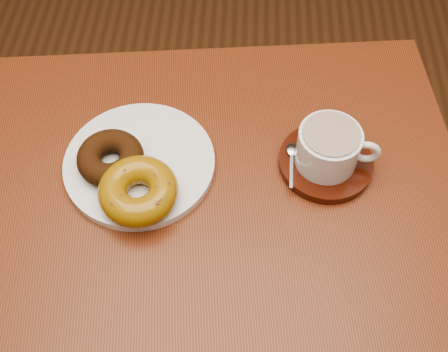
{
  "coord_description": "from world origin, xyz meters",
  "views": [
    {
      "loc": [
        0.15,
        -0.51,
        1.55
      ],
      "look_at": [
        0.13,
        -0.01,
        0.8
      ],
      "focal_mm": 45.0,
      "sensor_mm": 36.0,
      "label": 1
    }
  ],
  "objects_px": {
    "cafe_table": "(213,220)",
    "saucer": "(326,162)",
    "donut_plate": "(140,163)",
    "coffee_cup": "(329,147)"
  },
  "relations": [
    {
      "from": "cafe_table",
      "to": "saucer",
      "type": "height_order",
      "value": "saucer"
    },
    {
      "from": "saucer",
      "to": "coffee_cup",
      "type": "bearing_deg",
      "value": -116.6
    },
    {
      "from": "saucer",
      "to": "coffee_cup",
      "type": "xyz_separation_m",
      "value": [
        -0.0,
        -0.0,
        0.04
      ]
    },
    {
      "from": "cafe_table",
      "to": "saucer",
      "type": "relative_size",
      "value": 5.74
    },
    {
      "from": "donut_plate",
      "to": "coffee_cup",
      "type": "bearing_deg",
      "value": 2.72
    },
    {
      "from": "cafe_table",
      "to": "saucer",
      "type": "bearing_deg",
      "value": 6.77
    },
    {
      "from": "donut_plate",
      "to": "coffee_cup",
      "type": "height_order",
      "value": "coffee_cup"
    },
    {
      "from": "donut_plate",
      "to": "coffee_cup",
      "type": "xyz_separation_m",
      "value": [
        0.31,
        0.01,
        0.04
      ]
    },
    {
      "from": "donut_plate",
      "to": "coffee_cup",
      "type": "distance_m",
      "value": 0.31
    },
    {
      "from": "cafe_table",
      "to": "saucer",
      "type": "xyz_separation_m",
      "value": [
        0.19,
        0.04,
        0.13
      ]
    }
  ]
}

